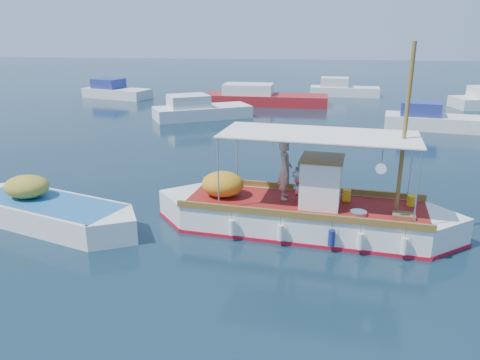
# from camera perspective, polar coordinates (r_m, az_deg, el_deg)

# --- Properties ---
(ground) EXTENTS (160.00, 160.00, 0.00)m
(ground) POSITION_cam_1_polar(r_m,az_deg,el_deg) (14.07, 5.29, -6.31)
(ground) COLOR black
(ground) RESTS_ON ground
(fishing_caique) EXTENTS (9.22, 3.37, 5.66)m
(fishing_caique) POSITION_cam_1_polar(r_m,az_deg,el_deg) (14.11, 7.52, -4.09)
(fishing_caique) COLOR white
(fishing_caique) RESTS_ON ground
(dinghy) EXTENTS (6.42, 3.36, 1.65)m
(dinghy) POSITION_cam_1_polar(r_m,az_deg,el_deg) (15.63, -22.38, -3.74)
(dinghy) COLOR white
(dinghy) RESTS_ON ground
(bg_boat_nw) EXTENTS (6.71, 5.16, 1.80)m
(bg_boat_nw) POSITION_cam_1_polar(r_m,az_deg,el_deg) (31.63, -4.95, 8.37)
(bg_boat_nw) COLOR silver
(bg_boat_nw) RESTS_ON ground
(bg_boat_n) EXTENTS (9.56, 3.06, 1.80)m
(bg_boat_n) POSITION_cam_1_polar(r_m,az_deg,el_deg) (37.38, 2.74, 9.91)
(bg_boat_n) COLOR maroon
(bg_boat_n) RESTS_ON ground
(bg_boat_ne) EXTENTS (5.94, 3.17, 1.80)m
(bg_boat_ne) POSITION_cam_1_polar(r_m,az_deg,el_deg) (30.43, 22.26, 6.71)
(bg_boat_ne) COLOR silver
(bg_boat_ne) RESTS_ON ground
(bg_boat_far_w) EXTENTS (6.28, 3.97, 1.80)m
(bg_boat_far_w) POSITION_cam_1_polar(r_m,az_deg,el_deg) (42.53, -14.96, 10.32)
(bg_boat_far_w) COLOR silver
(bg_boat_far_w) RESTS_ON ground
(bg_boat_far_n) EXTENTS (6.09, 2.41, 1.80)m
(bg_boat_far_n) POSITION_cam_1_polar(r_m,az_deg,el_deg) (43.22, 12.36, 10.63)
(bg_boat_far_n) COLOR silver
(bg_boat_far_n) RESTS_ON ground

